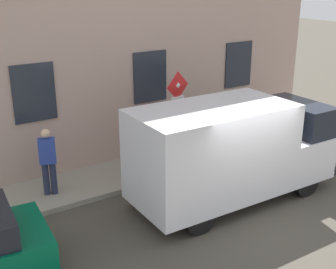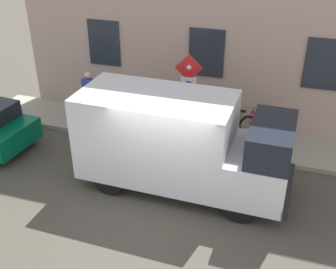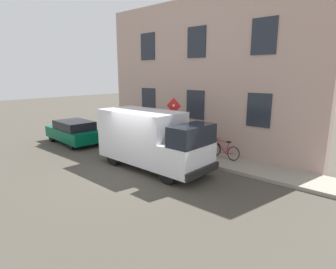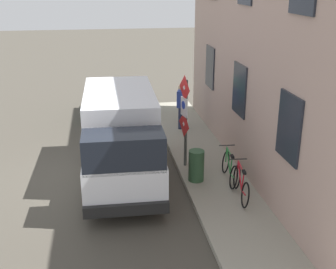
{
  "view_description": "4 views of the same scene",
  "coord_description": "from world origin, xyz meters",
  "px_view_note": "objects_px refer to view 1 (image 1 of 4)",
  "views": [
    {
      "loc": [
        -6.85,
        6.62,
        5.35
      ],
      "look_at": [
        2.22,
        0.67,
        1.43
      ],
      "focal_mm": 47.65,
      "sensor_mm": 36.0,
      "label": 1
    },
    {
      "loc": [
        -7.92,
        -2.61,
        6.51
      ],
      "look_at": [
        1.56,
        0.4,
        0.97
      ],
      "focal_mm": 44.46,
      "sensor_mm": 36.0,
      "label": 2
    },
    {
      "loc": [
        -7.62,
        -8.32,
        4.05
      ],
      "look_at": [
        2.17,
        0.14,
        1.22
      ],
      "focal_mm": 29.39,
      "sensor_mm": 36.0,
      "label": 3
    },
    {
      "loc": [
        0.2,
        -11.68,
        5.55
      ],
      "look_at": [
        2.21,
        0.84,
        0.91
      ],
      "focal_mm": 45.69,
      "sensor_mm": 36.0,
      "label": 4
    }
  ],
  "objects_px": {
    "bicycle_red": "(215,132)",
    "litter_bin": "(204,146)",
    "pedestrian": "(48,160)",
    "delivery_van": "(231,150)",
    "sign_post_stacked": "(177,113)",
    "bicycle_green": "(189,138)"
  },
  "relations": [
    {
      "from": "bicycle_red",
      "to": "litter_bin",
      "type": "xyz_separation_m",
      "value": [
        -0.93,
        1.15,
        0.08
      ]
    },
    {
      "from": "delivery_van",
      "to": "bicycle_red",
      "type": "xyz_separation_m",
      "value": [
        2.98,
        -1.92,
        -0.82
      ]
    },
    {
      "from": "delivery_van",
      "to": "litter_bin",
      "type": "distance_m",
      "value": 2.31
    },
    {
      "from": "sign_post_stacked",
      "to": "bicycle_red",
      "type": "height_order",
      "value": "sign_post_stacked"
    },
    {
      "from": "delivery_van",
      "to": "bicycle_red",
      "type": "distance_m",
      "value": 3.64
    },
    {
      "from": "sign_post_stacked",
      "to": "delivery_van",
      "type": "xyz_separation_m",
      "value": [
        -1.9,
        -0.29,
        -0.5
      ]
    },
    {
      "from": "sign_post_stacked",
      "to": "bicycle_red",
      "type": "distance_m",
      "value": 2.8
    },
    {
      "from": "sign_post_stacked",
      "to": "bicycle_green",
      "type": "height_order",
      "value": "sign_post_stacked"
    },
    {
      "from": "bicycle_green",
      "to": "pedestrian",
      "type": "bearing_deg",
      "value": 11.1
    },
    {
      "from": "sign_post_stacked",
      "to": "bicycle_green",
      "type": "bearing_deg",
      "value": -47.9
    },
    {
      "from": "bicycle_green",
      "to": "litter_bin",
      "type": "height_order",
      "value": "litter_bin"
    },
    {
      "from": "litter_bin",
      "to": "bicycle_green",
      "type": "bearing_deg",
      "value": -8.28
    },
    {
      "from": "bicycle_red",
      "to": "bicycle_green",
      "type": "relative_size",
      "value": 1.0
    },
    {
      "from": "pedestrian",
      "to": "litter_bin",
      "type": "xyz_separation_m",
      "value": [
        -0.41,
        -4.51,
        -0.48
      ]
    },
    {
      "from": "bicycle_red",
      "to": "litter_bin",
      "type": "bearing_deg",
      "value": 45.4
    },
    {
      "from": "bicycle_red",
      "to": "pedestrian",
      "type": "relative_size",
      "value": 1.0
    },
    {
      "from": "pedestrian",
      "to": "sign_post_stacked",
      "type": "bearing_deg",
      "value": -80.12
    },
    {
      "from": "bicycle_red",
      "to": "pedestrian",
      "type": "distance_m",
      "value": 5.72
    },
    {
      "from": "bicycle_red",
      "to": "litter_bin",
      "type": "height_order",
      "value": "litter_bin"
    },
    {
      "from": "delivery_van",
      "to": "sign_post_stacked",
      "type": "bearing_deg",
      "value": 100.03
    },
    {
      "from": "pedestrian",
      "to": "bicycle_red",
      "type": "bearing_deg",
      "value": -65.65
    },
    {
      "from": "bicycle_green",
      "to": "pedestrian",
      "type": "distance_m",
      "value": 4.71
    }
  ]
}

